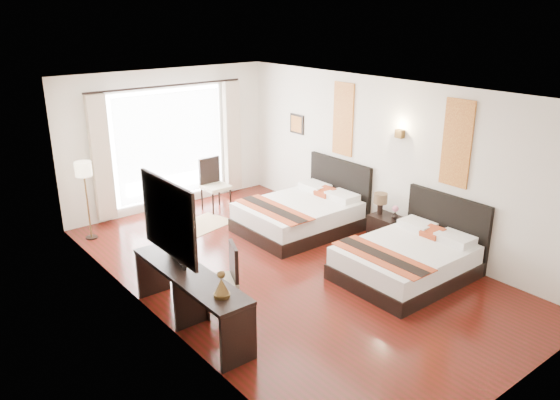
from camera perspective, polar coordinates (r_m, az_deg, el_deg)
floor at (r=8.71m, az=0.67°, el=-7.19°), size 4.50×7.50×0.01m
ceiling at (r=7.86m, az=0.75°, el=11.34°), size 4.50×7.50×0.02m
wall_headboard at (r=9.70m, az=11.06°, el=4.15°), size 0.01×7.50×2.80m
wall_desk at (r=7.05m, az=-13.58°, el=-1.88°), size 0.01×7.50×2.80m
wall_window at (r=11.22m, az=-11.56°, el=6.19°), size 4.50×0.01×2.80m
wall_entry at (r=5.98m, az=24.24°, el=-7.11°), size 4.50×0.01×2.80m
window_glass at (r=11.23m, az=-11.49°, el=5.68°), size 2.40×0.02×2.20m
sheer_curtain at (r=11.18m, az=-11.34°, el=5.62°), size 2.30×0.02×2.10m
drape_left at (r=10.59m, az=-18.19°, el=4.14°), size 0.35×0.14×2.35m
drape_right at (r=11.86m, az=-5.02°, el=6.62°), size 0.35×0.14×2.35m
art_panel_near at (r=8.76m, az=18.00°, el=5.64°), size 0.03×0.50×1.35m
art_panel_far at (r=10.27m, az=6.62°, el=8.38°), size 0.03×0.50×1.35m
wall_sconce at (r=9.35m, az=12.41°, el=6.78°), size 0.10×0.14×0.14m
mirror_frame at (r=6.58m, az=-11.59°, el=-1.88°), size 0.04×1.25×0.95m
mirror_glass at (r=6.59m, az=-11.40°, el=-1.83°), size 0.01×1.12×0.82m
bed_near at (r=8.58m, az=13.35°, el=-5.98°), size 2.00×1.56×1.13m
bed_far at (r=10.08m, az=2.32°, el=-1.45°), size 2.10×1.64×1.18m
nightstand at (r=9.70m, az=10.96°, el=-3.03°), size 0.42×0.52×0.50m
table_lamp at (r=9.60m, az=10.46°, el=0.01°), size 0.24×0.24×0.38m
vase at (r=9.49m, az=11.92°, el=-1.56°), size 0.14×0.14×0.13m
console_desk at (r=7.18m, az=-9.31°, el=-10.21°), size 0.50×2.20×0.76m
television at (r=7.34m, az=-11.57°, el=-4.11°), size 0.35×0.90×0.52m
bronze_figurine at (r=6.35m, az=-6.13°, el=-8.86°), size 0.22×0.22×0.29m
desk_chair at (r=7.48m, az=-6.11°, el=-9.51°), size 0.59×0.59×0.96m
floor_lamp at (r=9.98m, az=-19.81°, el=2.52°), size 0.28×0.28×1.41m
side_table at (r=10.64m, az=-10.83°, el=-0.76°), size 0.50×0.50×0.57m
fruit_bowl at (r=10.50m, az=-10.98°, el=0.77°), size 0.23×0.23×0.05m
window_chair at (r=11.13m, az=-6.77°, el=0.56°), size 0.50×0.50×1.06m
jute_rug at (r=10.47m, az=-8.22°, el=-2.59°), size 1.26×1.00×0.01m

